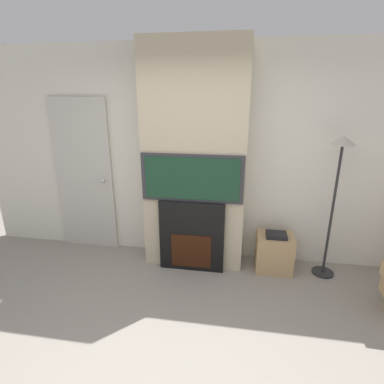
{
  "coord_description": "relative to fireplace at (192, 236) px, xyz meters",
  "views": [
    {
      "loc": [
        0.54,
        -1.68,
        2.12
      ],
      "look_at": [
        0.0,
        1.6,
        1.01
      ],
      "focal_mm": 28.0,
      "sensor_mm": 36.0,
      "label": 1
    }
  ],
  "objects": [
    {
      "name": "wall_back",
      "position": [
        0.0,
        0.43,
        0.9
      ],
      "size": [
        6.0,
        0.06,
        2.7
      ],
      "color": "silver",
      "rests_on": "ground_plane"
    },
    {
      "name": "media_stand",
      "position": [
        1.01,
        0.13,
        -0.21
      ],
      "size": [
        0.44,
        0.35,
        0.52
      ],
      "color": "tan",
      "rests_on": "ground_plane"
    },
    {
      "name": "entry_door",
      "position": [
        -1.55,
        0.37,
        0.59
      ],
      "size": [
        0.8,
        0.09,
        2.08
      ],
      "color": "#BCB7AD",
      "rests_on": "ground_plane"
    },
    {
      "name": "chimney_breast",
      "position": [
        0.0,
        0.2,
        0.9
      ],
      "size": [
        1.22,
        0.4,
        2.7
      ],
      "color": "#BCAD8E",
      "rests_on": "ground_plane"
    },
    {
      "name": "fireplace",
      "position": [
        0.0,
        0.0,
        0.0
      ],
      "size": [
        0.79,
        0.15,
        0.9
      ],
      "color": "black",
      "rests_on": "ground_plane"
    },
    {
      "name": "floor_lamp",
      "position": [
        1.61,
        0.13,
        0.81
      ],
      "size": [
        0.26,
        0.26,
        1.69
      ],
      "color": "#262628",
      "rests_on": "ground_plane"
    },
    {
      "name": "television",
      "position": [
        0.0,
        -0.0,
        0.74
      ],
      "size": [
        1.19,
        0.07,
        0.56
      ],
      "color": "#2D2D33",
      "rests_on": "fireplace"
    },
    {
      "name": "ground_plane",
      "position": [
        0.0,
        -1.6,
        -0.45
      ],
      "size": [
        14.0,
        14.0,
        0.0
      ],
      "primitive_type": "plane",
      "color": "gray"
    }
  ]
}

